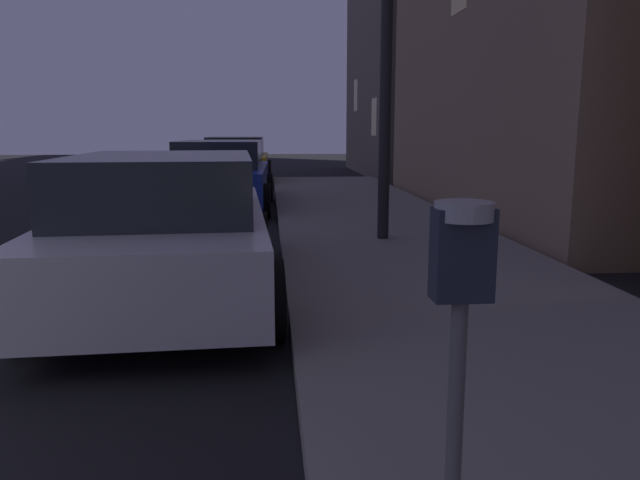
{
  "coord_description": "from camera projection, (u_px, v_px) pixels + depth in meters",
  "views": [
    {
      "loc": [
        3.85,
        -1.49,
        1.67
      ],
      "look_at": [
        4.16,
        2.21,
        0.98
      ],
      "focal_mm": 33.98,
      "sensor_mm": 36.0,
      "label": 1
    }
  ],
  "objects": [
    {
      "name": "parking_meter",
      "position": [
        460.0,
        297.0,
        1.96
      ],
      "size": [
        0.19,
        0.19,
        1.29
      ],
      "color": "#59595B",
      "rests_on": "sidewalk"
    },
    {
      "name": "car_silver",
      "position": [
        168.0,
        227.0,
        5.92
      ],
      "size": [
        2.24,
        4.53,
        1.43
      ],
      "color": "#B7B7BF",
      "rests_on": "ground"
    },
    {
      "name": "car_yellow_cab",
      "position": [
        236.0,
        160.0,
        18.66
      ],
      "size": [
        2.17,
        4.24,
        1.43
      ],
      "color": "gold",
      "rests_on": "ground"
    },
    {
      "name": "car_blue",
      "position": [
        221.0,
        175.0,
        12.65
      ],
      "size": [
        2.19,
        4.41,
        1.43
      ],
      "color": "navy",
      "rests_on": "ground"
    }
  ]
}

